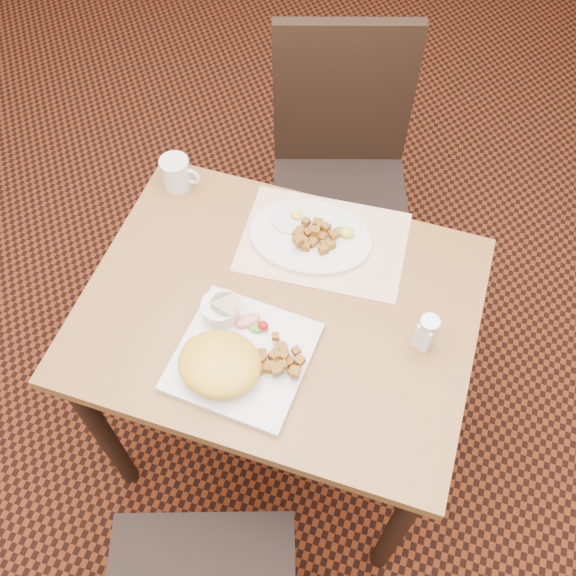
{
  "coord_description": "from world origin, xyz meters",
  "views": [
    {
      "loc": [
        0.26,
        -0.73,
        2.01
      ],
      "look_at": [
        0.02,
        0.01,
        0.82
      ],
      "focal_mm": 40.0,
      "sensor_mm": 36.0,
      "label": 1
    }
  ],
  "objects_px": {
    "chair_far": "(341,166)",
    "salt_shaker": "(427,332)",
    "plate_square": "(243,357)",
    "table": "(279,329)",
    "coffee_mug": "(177,173)",
    "plate_oval": "(310,237)"
  },
  "relations": [
    {
      "from": "plate_oval",
      "to": "salt_shaker",
      "type": "bearing_deg",
      "value": -31.94
    },
    {
      "from": "chair_far",
      "to": "coffee_mug",
      "type": "bearing_deg",
      "value": 31.15
    },
    {
      "from": "table",
      "to": "plate_square",
      "type": "relative_size",
      "value": 3.21
    },
    {
      "from": "chair_far",
      "to": "plate_square",
      "type": "distance_m",
      "value": 0.85
    },
    {
      "from": "table",
      "to": "plate_oval",
      "type": "relative_size",
      "value": 2.96
    },
    {
      "from": "plate_square",
      "to": "salt_shaker",
      "type": "distance_m",
      "value": 0.4
    },
    {
      "from": "chair_far",
      "to": "plate_oval",
      "type": "height_order",
      "value": "chair_far"
    },
    {
      "from": "coffee_mug",
      "to": "plate_square",
      "type": "bearing_deg",
      "value": -51.74
    },
    {
      "from": "salt_shaker",
      "to": "plate_square",
      "type": "bearing_deg",
      "value": -156.64
    },
    {
      "from": "table",
      "to": "chair_far",
      "type": "xyz_separation_m",
      "value": [
        -0.02,
        0.67,
        -0.1
      ]
    },
    {
      "from": "chair_far",
      "to": "coffee_mug",
      "type": "height_order",
      "value": "chair_far"
    },
    {
      "from": "plate_square",
      "to": "plate_oval",
      "type": "distance_m",
      "value": 0.36
    },
    {
      "from": "plate_oval",
      "to": "coffee_mug",
      "type": "bearing_deg",
      "value": 169.83
    },
    {
      "from": "table",
      "to": "salt_shaker",
      "type": "bearing_deg",
      "value": 1.0
    },
    {
      "from": "coffee_mug",
      "to": "table",
      "type": "bearing_deg",
      "value": -36.72
    },
    {
      "from": "chair_far",
      "to": "plate_square",
      "type": "height_order",
      "value": "chair_far"
    },
    {
      "from": "table",
      "to": "salt_shaker",
      "type": "xyz_separation_m",
      "value": [
        0.34,
        0.01,
        0.16
      ]
    },
    {
      "from": "plate_oval",
      "to": "table",
      "type": "bearing_deg",
      "value": -93.35
    },
    {
      "from": "salt_shaker",
      "to": "coffee_mug",
      "type": "distance_m",
      "value": 0.76
    },
    {
      "from": "coffee_mug",
      "to": "chair_far",
      "type": "bearing_deg",
      "value": 48.98
    },
    {
      "from": "table",
      "to": "salt_shaker",
      "type": "relative_size",
      "value": 9.0
    },
    {
      "from": "chair_far",
      "to": "salt_shaker",
      "type": "distance_m",
      "value": 0.8
    }
  ]
}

